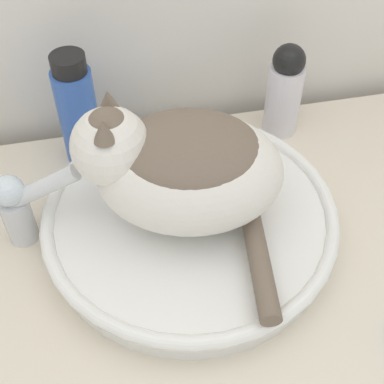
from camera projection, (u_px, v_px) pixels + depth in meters
The scene contains 6 objects.
vanity_counter at pixel (205, 359), 1.10m from camera, with size 1.22×0.56×0.81m.
sink_basin at pixel (190, 219), 0.79m from camera, with size 0.43×0.43×0.06m.
cat at pixel (181, 166), 0.71m from camera, with size 0.29×0.33×0.19m.
faucet at pixel (21, 205), 0.76m from camera, with size 0.13×0.05×0.15m.
lotion_bottle_white at pixel (285, 90), 0.92m from camera, with size 0.06×0.06×0.17m.
shampoo_bottle_tall at pixel (78, 112), 0.86m from camera, with size 0.06×0.06×0.20m.
Camera 1 is at (-0.13, -0.20, 1.45)m, focal length 50.00 mm.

